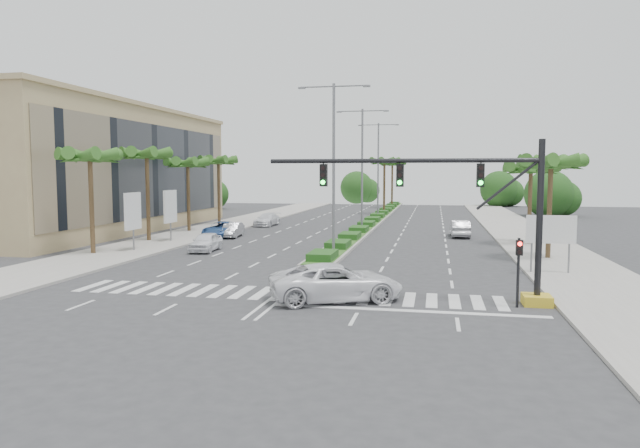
{
  "coord_description": "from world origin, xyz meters",
  "views": [
    {
      "loc": [
        7.06,
        -25.85,
        5.73
      ],
      "look_at": [
        0.97,
        4.3,
        3.0
      ],
      "focal_mm": 32.0,
      "sensor_mm": 36.0,
      "label": 1
    }
  ],
  "objects_px": {
    "car_parked_c": "(222,229)",
    "car_parked_d": "(267,220)",
    "car_parked_b": "(232,230)",
    "car_right": "(460,229)",
    "car_parked_a": "(206,242)",
    "car_crossing": "(336,282)"
  },
  "relations": [
    {
      "from": "car_parked_c",
      "to": "car_parked_d",
      "type": "xyz_separation_m",
      "value": [
        0.8,
        11.42,
        -0.02
      ]
    },
    {
      "from": "car_parked_b",
      "to": "car_right",
      "type": "bearing_deg",
      "value": 6.15
    },
    {
      "from": "car_parked_c",
      "to": "car_parked_d",
      "type": "bearing_deg",
      "value": 89.57
    },
    {
      "from": "car_parked_a",
      "to": "car_parked_b",
      "type": "relative_size",
      "value": 1.02
    },
    {
      "from": "car_parked_d",
      "to": "car_crossing",
      "type": "bearing_deg",
      "value": -65.19
    },
    {
      "from": "car_parked_a",
      "to": "car_parked_b",
      "type": "bearing_deg",
      "value": 94.1
    },
    {
      "from": "car_parked_b",
      "to": "car_parked_d",
      "type": "bearing_deg",
      "value": 84.84
    },
    {
      "from": "car_parked_b",
      "to": "car_crossing",
      "type": "bearing_deg",
      "value": -65.95
    },
    {
      "from": "car_parked_d",
      "to": "car_right",
      "type": "distance_m",
      "value": 21.54
    },
    {
      "from": "car_parked_c",
      "to": "car_parked_d",
      "type": "distance_m",
      "value": 11.44
    },
    {
      "from": "car_parked_d",
      "to": "car_crossing",
      "type": "height_order",
      "value": "car_crossing"
    },
    {
      "from": "car_parked_c",
      "to": "car_right",
      "type": "height_order",
      "value": "car_right"
    },
    {
      "from": "car_right",
      "to": "car_parked_d",
      "type": "bearing_deg",
      "value": -21.46
    },
    {
      "from": "car_parked_b",
      "to": "car_right",
      "type": "height_order",
      "value": "car_right"
    },
    {
      "from": "car_parked_d",
      "to": "car_parked_b",
      "type": "bearing_deg",
      "value": -85.83
    },
    {
      "from": "car_parked_a",
      "to": "car_parked_c",
      "type": "height_order",
      "value": "car_parked_a"
    },
    {
      "from": "car_parked_a",
      "to": "car_parked_c",
      "type": "distance_m",
      "value": 9.58
    },
    {
      "from": "car_parked_b",
      "to": "car_parked_d",
      "type": "relative_size",
      "value": 0.86
    },
    {
      "from": "car_parked_a",
      "to": "car_parked_b",
      "type": "height_order",
      "value": "car_parked_a"
    },
    {
      "from": "car_parked_a",
      "to": "car_crossing",
      "type": "bearing_deg",
      "value": -53.54
    },
    {
      "from": "car_parked_b",
      "to": "car_crossing",
      "type": "height_order",
      "value": "car_crossing"
    },
    {
      "from": "car_parked_c",
      "to": "car_crossing",
      "type": "relative_size",
      "value": 0.83
    }
  ]
}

